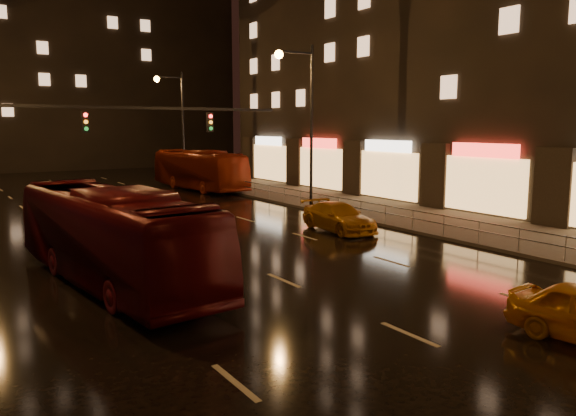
% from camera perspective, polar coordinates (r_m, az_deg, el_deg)
% --- Properties ---
extents(ground, '(140.00, 140.00, 0.00)m').
position_cam_1_polar(ground, '(28.21, -11.41, -2.60)').
color(ground, black).
rests_on(ground, ground).
extents(sidewalk_right, '(7.00, 70.00, 0.15)m').
position_cam_1_polar(sidewalk_right, '(31.86, 15.44, -1.36)').
color(sidewalk_right, '#38332D').
rests_on(sidewalk_right, ground).
extents(building_distant, '(44.00, 16.00, 36.00)m').
position_cam_1_polar(building_distant, '(80.11, -23.36, 16.83)').
color(building_distant, black).
rests_on(building_distant, ground).
extents(traffic_signal, '(15.31, 0.32, 6.20)m').
position_cam_1_polar(traffic_signal, '(26.31, -22.08, 6.56)').
color(traffic_signal, black).
rests_on(traffic_signal, ground).
extents(railing_right, '(0.05, 56.00, 1.00)m').
position_cam_1_polar(railing_right, '(31.57, 7.43, 0.30)').
color(railing_right, '#99999E').
rests_on(railing_right, sidewalk_right).
extents(bus_red, '(3.93, 11.89, 3.25)m').
position_cam_1_polar(bus_red, '(19.74, -17.46, -2.71)').
color(bus_red, '#520B0F').
rests_on(bus_red, ground).
extents(bus_curb, '(3.54, 12.00, 3.30)m').
position_cam_1_polar(bus_curb, '(47.35, -9.05, 3.85)').
color(bus_curb, maroon).
rests_on(bus_curb, ground).
extents(taxi_far, '(2.29, 4.98, 1.41)m').
position_cam_1_polar(taxi_far, '(28.50, 5.17, -0.92)').
color(taxi_far, '#BD7611').
rests_on(taxi_far, ground).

